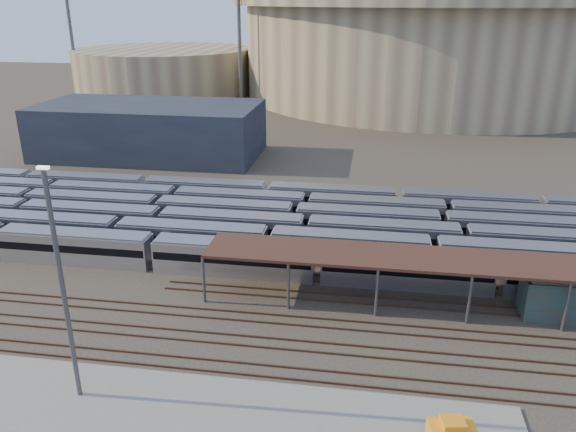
# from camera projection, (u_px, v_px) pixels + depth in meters

# --- Properties ---
(ground) EXTENTS (420.00, 420.00, 0.00)m
(ground) POSITION_uv_depth(u_px,v_px,m) (280.00, 315.00, 54.65)
(ground) COLOR #383026
(ground) RESTS_ON ground
(apron) EXTENTS (50.00, 9.00, 0.20)m
(apron) POSITION_uv_depth(u_px,v_px,m) (180.00, 413.00, 41.53)
(apron) COLOR gray
(apron) RESTS_ON ground
(subway_trains) EXTENTS (121.62, 23.90, 3.60)m
(subway_trains) POSITION_uv_depth(u_px,v_px,m) (293.00, 226.00, 71.26)
(subway_trains) COLOR silver
(subway_trains) RESTS_ON ground
(inspection_shed) EXTENTS (60.30, 6.00, 5.30)m
(inspection_shed) POSITION_uv_depth(u_px,v_px,m) (515.00, 266.00, 53.35)
(inspection_shed) COLOR #525357
(inspection_shed) RESTS_ON ground
(empty_tracks) EXTENTS (170.00, 9.62, 0.18)m
(empty_tracks) POSITION_uv_depth(u_px,v_px,m) (271.00, 343.00, 50.02)
(empty_tracks) COLOR #4C3323
(empty_tracks) RESTS_ON ground
(stadium) EXTENTS (124.00, 124.00, 32.50)m
(stadium) POSITION_uv_depth(u_px,v_px,m) (435.00, 41.00, 174.01)
(stadium) COLOR tan
(stadium) RESTS_ON ground
(secondary_arena) EXTENTS (56.00, 56.00, 14.00)m
(secondary_arena) POSITION_uv_depth(u_px,v_px,m) (164.00, 71.00, 180.52)
(secondary_arena) COLOR tan
(secondary_arena) RESTS_ON ground
(service_building) EXTENTS (42.00, 20.00, 10.00)m
(service_building) POSITION_uv_depth(u_px,v_px,m) (150.00, 130.00, 108.56)
(service_building) COLOR #1E232D
(service_building) RESTS_ON ground
(floodlight_0) EXTENTS (4.00, 1.00, 38.40)m
(floodlight_0) POSITION_uv_depth(u_px,v_px,m) (239.00, 30.00, 152.82)
(floodlight_0) COLOR #525357
(floodlight_0) RESTS_ON ground
(floodlight_1) EXTENTS (4.00, 1.00, 38.40)m
(floodlight_1) POSITION_uv_depth(u_px,v_px,m) (70.00, 27.00, 169.98)
(floodlight_1) COLOR #525357
(floodlight_1) RESTS_ON ground
(floodlight_3) EXTENTS (4.00, 1.00, 38.40)m
(floodlight_3) POSITION_uv_depth(u_px,v_px,m) (329.00, 23.00, 195.97)
(floodlight_3) COLOR #525357
(floodlight_3) RESTS_ON ground
(yard_light_pole) EXTENTS (0.80, 0.36, 18.30)m
(yard_light_pole) POSITION_uv_depth(u_px,v_px,m) (63.00, 288.00, 40.05)
(yard_light_pole) COLOR #525357
(yard_light_pole) RESTS_ON apron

